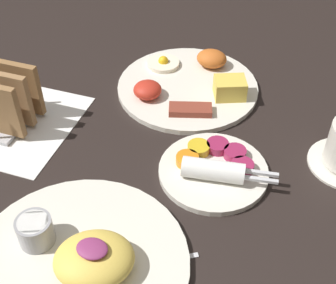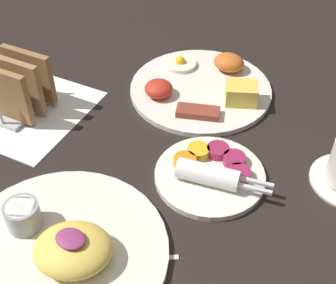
{
  "view_description": "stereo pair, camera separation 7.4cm",
  "coord_description": "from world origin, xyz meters",
  "px_view_note": "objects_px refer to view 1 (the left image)",
  "views": [
    {
      "loc": [
        0.23,
        -0.5,
        0.53
      ],
      "look_at": [
        0.05,
        0.02,
        0.03
      ],
      "focal_mm": 50.0,
      "sensor_mm": 36.0,
      "label": 1
    },
    {
      "loc": [
        0.3,
        -0.47,
        0.53
      ],
      "look_at": [
        0.05,
        0.02,
        0.03
      ],
      "focal_mm": 50.0,
      "sensor_mm": 36.0,
      "label": 2
    }
  ],
  "objects_px": {
    "plate_breakfast": "(190,84)",
    "plate_foreground": "(79,260)",
    "plate_condiments": "(214,167)",
    "toast_rack": "(5,99)"
  },
  "relations": [
    {
      "from": "plate_breakfast",
      "to": "toast_rack",
      "type": "distance_m",
      "value": 0.34
    },
    {
      "from": "plate_foreground",
      "to": "toast_rack",
      "type": "bearing_deg",
      "value": 137.72
    },
    {
      "from": "plate_foreground",
      "to": "toast_rack",
      "type": "xyz_separation_m",
      "value": [
        -0.25,
        0.22,
        0.04
      ]
    },
    {
      "from": "plate_breakfast",
      "to": "plate_foreground",
      "type": "relative_size",
      "value": 0.92
    },
    {
      "from": "plate_foreground",
      "to": "plate_breakfast",
      "type": "bearing_deg",
      "value": 87.02
    },
    {
      "from": "plate_condiments",
      "to": "plate_foreground",
      "type": "height_order",
      "value": "plate_foreground"
    },
    {
      "from": "plate_condiments",
      "to": "plate_foreground",
      "type": "relative_size",
      "value": 0.64
    },
    {
      "from": "plate_condiments",
      "to": "toast_rack",
      "type": "bearing_deg",
      "value": 179.59
    },
    {
      "from": "plate_breakfast",
      "to": "plate_foreground",
      "type": "xyz_separation_m",
      "value": [
        -0.02,
        -0.42,
        0.0
      ]
    },
    {
      "from": "plate_condiments",
      "to": "toast_rack",
      "type": "height_order",
      "value": "toast_rack"
    }
  ]
}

